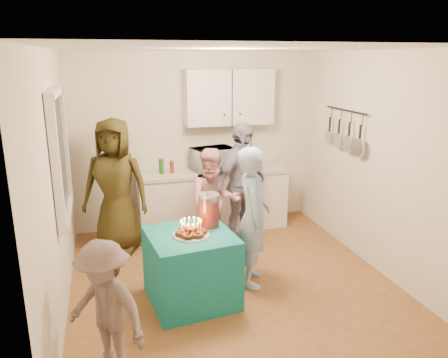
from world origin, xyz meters
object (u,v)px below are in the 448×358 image
object	(u,v)px
microwave	(213,159)
man_birthday	(253,217)
punch_jar	(209,211)
child_near_left	(106,310)
party_table	(191,268)
woman_back_left	(116,186)
counter	(213,201)
woman_back_right	(241,185)
woman_back_center	(214,203)

from	to	relation	value
microwave	man_birthday	bearing A→B (deg)	-102.02
punch_jar	child_near_left	distance (m)	1.59
child_near_left	punch_jar	bearing A→B (deg)	87.90
party_table	woman_back_left	distance (m)	1.76
child_near_left	counter	bearing A→B (deg)	104.39
microwave	man_birthday	distance (m)	1.76
party_table	woman_back_right	bearing A→B (deg)	53.29
counter	man_birthday	xyz separation A→B (m)	(0.03, -1.74, 0.37)
woman_back_right	microwave	bearing A→B (deg)	74.82
microwave	party_table	xyz separation A→B (m)	(-0.73, -1.94, -0.69)
woman_back_left	punch_jar	bearing A→B (deg)	-35.99
counter	microwave	distance (m)	0.64
counter	man_birthday	distance (m)	1.78
party_table	man_birthday	xyz separation A→B (m)	(0.75, 0.20, 0.42)
counter	woman_back_right	xyz separation A→B (m)	(0.23, -0.66, 0.42)
punch_jar	microwave	bearing A→B (deg)	74.36
man_birthday	woman_back_right	xyz separation A→B (m)	(0.20, 1.08, 0.05)
microwave	woman_back_left	xyz separation A→B (m)	(-1.42, -0.40, -0.18)
woman_back_left	woman_back_right	world-z (taller)	woman_back_left
man_birthday	woman_back_right	world-z (taller)	woman_back_right
microwave	party_table	bearing A→B (deg)	-123.37
counter	party_table	xyz separation A→B (m)	(-0.73, -1.94, -0.05)
punch_jar	child_near_left	xyz separation A→B (m)	(-1.11, -1.08, -0.34)
counter	woman_back_right	bearing A→B (deg)	-70.66
party_table	woman_back_center	xyz separation A→B (m)	(0.52, 1.03, 0.33)
woman_back_center	punch_jar	bearing A→B (deg)	-101.30
woman_back_right	child_near_left	world-z (taller)	woman_back_right
punch_jar	woman_back_center	distance (m)	0.93
man_birthday	woman_back_center	xyz separation A→B (m)	(-0.24, 0.83, -0.08)
counter	punch_jar	bearing A→B (deg)	-105.37
counter	microwave	size ratio (longest dim) A/B	3.69
woman_back_center	child_near_left	distance (m)	2.39
microwave	woman_back_right	xyz separation A→B (m)	(0.22, -0.66, -0.23)
woman_back_right	counter	bearing A→B (deg)	75.50
counter	woman_back_center	xyz separation A→B (m)	(-0.21, -0.91, 0.28)
party_table	woman_back_center	bearing A→B (deg)	63.41
microwave	woman_back_left	distance (m)	1.48
punch_jar	woman_back_right	size ratio (longest dim) A/B	0.20
counter	woman_back_left	xyz separation A→B (m)	(-1.41, -0.40, 0.46)
microwave	woman_back_left	bearing A→B (deg)	-177.03
party_table	punch_jar	world-z (taller)	punch_jar
woman_back_center	woman_back_right	distance (m)	0.52
counter	woman_back_right	world-z (taller)	woman_back_right
man_birthday	woman_back_left	xyz separation A→B (m)	(-1.43, 1.35, 0.09)
party_table	woman_back_right	xyz separation A→B (m)	(0.96, 1.28, 0.47)
man_birthday	child_near_left	size ratio (longest dim) A/B	1.36
party_table	woman_back_center	size ratio (longest dim) A/B	0.60
counter	child_near_left	distance (m)	3.27
woman_back_center	woman_back_left	bearing A→B (deg)	163.40
woman_back_right	party_table	bearing A→B (deg)	-160.55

